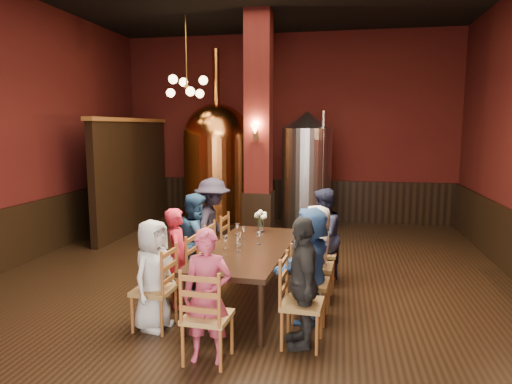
% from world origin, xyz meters
% --- Properties ---
extents(room, '(10.00, 10.02, 4.50)m').
position_xyz_m(room, '(0.00, 0.00, 2.25)').
color(room, black).
rests_on(room, ground).
extents(wainscot_back, '(7.90, 0.08, 1.00)m').
position_xyz_m(wainscot_back, '(0.00, 4.96, 0.50)').
color(wainscot_back, black).
rests_on(wainscot_back, ground).
extents(column, '(0.58, 0.58, 4.50)m').
position_xyz_m(column, '(-0.30, 2.80, 2.25)').
color(column, '#42120E').
rests_on(column, ground).
extents(partition, '(0.22, 3.50, 2.40)m').
position_xyz_m(partition, '(-3.20, 3.20, 1.20)').
color(partition, black).
rests_on(partition, ground).
extents(pendant_cluster, '(0.90, 0.90, 1.70)m').
position_xyz_m(pendant_cluster, '(-1.80, 2.90, 3.10)').
color(pendant_cluster, '#A57226').
rests_on(pendant_cluster, room).
extents(sconce_column, '(0.20, 0.20, 0.36)m').
position_xyz_m(sconce_column, '(-0.30, 2.50, 2.20)').
color(sconce_column, black).
rests_on(sconce_column, column).
extents(dining_table, '(1.15, 2.46, 0.75)m').
position_xyz_m(dining_table, '(0.17, -0.50, 0.69)').
color(dining_table, black).
rests_on(dining_table, ground).
extents(chair_0, '(0.49, 0.49, 0.92)m').
position_xyz_m(chair_0, '(-0.74, -1.45, 0.46)').
color(chair_0, '#974E26').
rests_on(chair_0, ground).
extents(person_0, '(0.54, 0.70, 1.27)m').
position_xyz_m(person_0, '(-0.74, -1.45, 0.63)').
color(person_0, silver).
rests_on(person_0, ground).
extents(chair_1, '(0.49, 0.49, 0.92)m').
position_xyz_m(chair_1, '(-0.70, -0.78, 0.46)').
color(chair_1, '#974E26').
rests_on(chair_1, ground).
extents(person_1, '(0.42, 0.53, 1.28)m').
position_xyz_m(person_1, '(-0.70, -0.78, 0.64)').
color(person_1, '#BA2033').
rests_on(person_1, ground).
extents(chair_2, '(0.49, 0.49, 0.92)m').
position_xyz_m(chair_2, '(-0.66, -0.12, 0.46)').
color(chair_2, '#974E26').
rests_on(chair_2, ground).
extents(person_2, '(0.48, 0.73, 1.38)m').
position_xyz_m(person_2, '(-0.66, -0.12, 0.69)').
color(person_2, navy).
rests_on(person_2, ground).
extents(chair_3, '(0.49, 0.49, 0.92)m').
position_xyz_m(chair_3, '(-0.62, 0.55, 0.46)').
color(chair_3, '#974E26').
rests_on(chair_3, ground).
extents(person_3, '(0.62, 1.01, 1.52)m').
position_xyz_m(person_3, '(-0.62, 0.55, 0.76)').
color(person_3, black).
rests_on(person_3, ground).
extents(chair_4, '(0.49, 0.49, 0.92)m').
position_xyz_m(chair_4, '(0.95, -1.55, 0.46)').
color(chair_4, '#974E26').
rests_on(chair_4, ground).
extents(person_4, '(0.51, 0.87, 1.38)m').
position_xyz_m(person_4, '(0.95, -1.55, 0.69)').
color(person_4, black).
rests_on(person_4, ground).
extents(chair_5, '(0.49, 0.49, 0.92)m').
position_xyz_m(chair_5, '(1.00, -0.88, 0.46)').
color(chair_5, '#974E26').
rests_on(chair_5, ground).
extents(person_5, '(0.79, 1.34, 1.38)m').
position_xyz_m(person_5, '(1.00, -0.88, 0.69)').
color(person_5, '#3662A4').
rests_on(person_5, ground).
extents(chair_6, '(0.49, 0.49, 0.92)m').
position_xyz_m(chair_6, '(1.04, -0.22, 0.46)').
color(chair_6, '#974E26').
rests_on(chair_6, ground).
extents(person_6, '(0.45, 0.65, 1.28)m').
position_xyz_m(person_6, '(1.04, -0.22, 0.64)').
color(person_6, beige).
rests_on(person_6, ground).
extents(chair_7, '(0.49, 0.49, 0.92)m').
position_xyz_m(chair_7, '(1.08, 0.44, 0.46)').
color(chair_7, '#974E26').
rests_on(chair_7, ground).
extents(person_7, '(0.50, 0.75, 1.41)m').
position_xyz_m(person_7, '(1.08, 0.44, 0.71)').
color(person_7, '#1D213A').
rests_on(person_7, ground).
extents(chair_8, '(0.49, 0.49, 0.92)m').
position_xyz_m(chair_8, '(0.07, -2.05, 0.46)').
color(chair_8, '#974E26').
rests_on(chair_8, ground).
extents(person_8, '(0.51, 0.36, 1.33)m').
position_xyz_m(person_8, '(0.07, -2.05, 0.66)').
color(person_8, '#A73751').
rests_on(person_8, ground).
extents(copper_kettle, '(1.87, 1.87, 3.98)m').
position_xyz_m(copper_kettle, '(-1.43, 3.81, 1.45)').
color(copper_kettle, black).
rests_on(copper_kettle, ground).
extents(steel_vessel, '(1.30, 1.30, 2.62)m').
position_xyz_m(steel_vessel, '(0.58, 3.83, 1.31)').
color(steel_vessel, '#B2B2B7').
rests_on(steel_vessel, ground).
extents(rose_vase, '(0.19, 0.19, 0.33)m').
position_xyz_m(rose_vase, '(0.17, 0.37, 0.97)').
color(rose_vase, white).
rests_on(rose_vase, dining_table).
extents(wine_glass_0, '(0.07, 0.07, 0.17)m').
position_xyz_m(wine_glass_0, '(-0.10, -0.65, 0.83)').
color(wine_glass_0, white).
rests_on(wine_glass_0, dining_table).
extents(wine_glass_1, '(0.07, 0.07, 0.17)m').
position_xyz_m(wine_glass_1, '(0.01, -0.08, 0.83)').
color(wine_glass_1, white).
rests_on(wine_glass_1, dining_table).
extents(wine_glass_2, '(0.07, 0.07, 0.17)m').
position_xyz_m(wine_glass_2, '(0.02, -0.51, 0.83)').
color(wine_glass_2, white).
rests_on(wine_glass_2, dining_table).
extents(wine_glass_3, '(0.07, 0.07, 0.17)m').
position_xyz_m(wine_glass_3, '(0.08, -0.73, 0.83)').
color(wine_glass_3, white).
rests_on(wine_glass_3, dining_table).
extents(wine_glass_4, '(0.07, 0.07, 0.17)m').
position_xyz_m(wine_glass_4, '(0.27, -0.35, 0.83)').
color(wine_glass_4, white).
rests_on(wine_glass_4, dining_table).
extents(wine_glass_5, '(0.07, 0.07, 0.17)m').
position_xyz_m(wine_glass_5, '(0.04, -0.44, 0.83)').
color(wine_glass_5, white).
rests_on(wine_glass_5, dining_table).
extents(wine_glass_6, '(0.07, 0.07, 0.17)m').
position_xyz_m(wine_glass_6, '(-0.12, 0.10, 0.83)').
color(wine_glass_6, white).
rests_on(wine_glass_6, dining_table).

